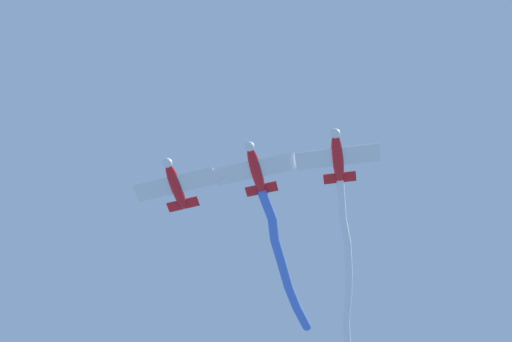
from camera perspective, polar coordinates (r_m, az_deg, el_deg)
airplane_lead at (r=70.39m, az=-5.19°, el=-0.85°), size 5.14×6.74×1.66m
airplane_left_wing at (r=69.70m, az=-0.02°, el=0.17°), size 5.14×6.73×1.66m
smoke_trail_left_wing at (r=75.21m, az=1.75°, el=-5.87°), size 14.87×4.35×1.37m
airplane_right_wing at (r=69.08m, az=5.25°, el=0.95°), size 5.14×6.66×1.66m
smoke_trail_right_wing at (r=78.32m, az=5.68°, el=-8.60°), size 23.44×12.65×2.27m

